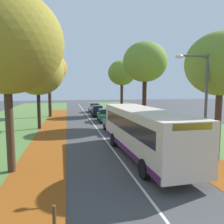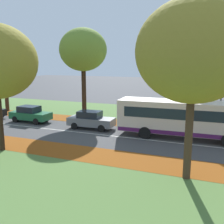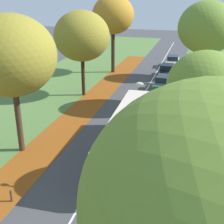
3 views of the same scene
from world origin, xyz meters
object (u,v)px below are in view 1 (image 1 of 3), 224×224
(tree_right_near, at_px, (221,64))
(tree_right_mid, at_px, (145,62))
(bus, at_px, (143,130))
(car_silver_fourth_in_line, at_px, (94,108))
(car_grey_lead, at_px, (115,123))
(bollard_third, at_px, (54,216))
(car_black_third_in_line, at_px, (97,111))
(car_green_following, at_px, (105,115))
(tree_left_mid, at_px, (38,72))
(tree_right_far, at_px, (122,73))
(tree_left_near, at_px, (5,42))
(tree_left_far, at_px, (49,68))
(streetlamp_right, at_px, (200,99))

(tree_right_near, distance_m, tree_right_mid, 12.59)
(bus, bearing_deg, car_silver_fourth_in_line, 89.57)
(tree_right_near, xyz_separation_m, car_grey_lead, (-4.08, 9.74, -4.84))
(bollard_third, distance_m, car_grey_lead, 15.22)
(car_grey_lead, height_order, car_black_third_in_line, same)
(tree_right_mid, height_order, car_green_following, tree_right_mid)
(tree_left_mid, height_order, bus, tree_left_mid)
(bollard_third, height_order, car_black_third_in_line, car_black_third_in_line)
(bus, bearing_deg, car_grey_lead, 89.90)
(tree_right_far, relative_size, bus, 0.84)
(tree_right_near, xyz_separation_m, tree_right_far, (0.02, 23.24, 1.07))
(tree_right_far, bearing_deg, bollard_third, -108.28)
(tree_left_near, distance_m, car_green_following, 18.75)
(tree_left_far, bearing_deg, tree_right_mid, -43.05)
(tree_left_mid, xyz_separation_m, tree_right_mid, (11.62, -0.39, 1.17))
(tree_left_far, distance_m, tree_right_near, 25.64)
(tree_left_mid, height_order, bollard_third, tree_left_mid)
(tree_left_mid, relative_size, car_black_third_in_line, 1.99)
(tree_left_far, bearing_deg, car_black_third_in_line, -5.80)
(car_green_following, xyz_separation_m, car_silver_fourth_in_line, (-0.01, 11.25, 0.00))
(tree_left_near, xyz_separation_m, bollard_third, (2.41, -5.11, -6.17))
(tree_right_near, distance_m, bollard_third, 11.55)
(tree_left_far, height_order, streetlamp_right, tree_left_far)
(tree_left_near, height_order, bollard_third, tree_left_near)
(car_silver_fourth_in_line, bearing_deg, bollard_third, -99.22)
(tree_left_far, xyz_separation_m, bus, (7.16, -21.47, -5.56))
(bus, bearing_deg, tree_left_far, 108.44)
(car_grey_lead, relative_size, car_green_following, 1.00)
(bollard_third, distance_m, car_silver_fourth_in_line, 32.92)
(tree_right_mid, relative_size, car_silver_fourth_in_line, 2.23)
(streetlamp_right, height_order, car_silver_fourth_in_line, streetlamp_right)
(tree_left_far, bearing_deg, car_silver_fourth_in_line, 33.70)
(tree_left_far, bearing_deg, tree_left_near, -90.83)
(tree_left_far, relative_size, tree_right_mid, 1.02)
(tree_left_far, height_order, bus, tree_left_far)
(tree_left_mid, height_order, car_grey_lead, tree_left_mid)
(car_silver_fourth_in_line, bearing_deg, tree_left_far, -146.30)
(tree_left_near, bearing_deg, car_silver_fourth_in_line, 74.32)
(car_grey_lead, xyz_separation_m, car_silver_fourth_in_line, (0.18, 18.16, 0.00))
(tree_left_far, xyz_separation_m, bollard_third, (2.08, -27.58, -6.92))
(tree_left_far, distance_m, tree_right_mid, 15.36)
(tree_left_mid, xyz_separation_m, bus, (7.55, -11.37, -4.32))
(car_green_following, bearing_deg, tree_right_far, 59.34)
(bus, relative_size, car_green_following, 2.47)
(tree_right_mid, distance_m, car_grey_lead, 8.05)
(tree_right_far, distance_m, bollard_third, 30.00)
(bus, bearing_deg, tree_left_mid, 123.60)
(car_black_third_in_line, bearing_deg, tree_right_near, -79.51)
(tree_right_mid, xyz_separation_m, tree_right_far, (0.05, 10.74, -0.47))
(tree_left_far, distance_m, car_black_third_in_line, 9.64)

